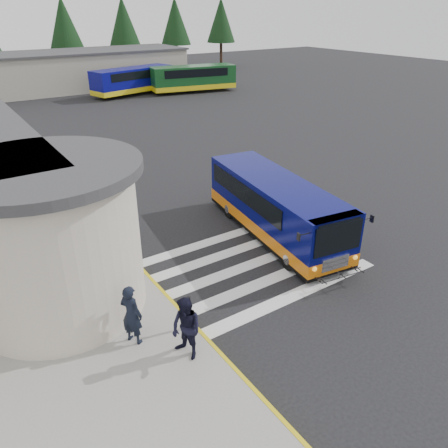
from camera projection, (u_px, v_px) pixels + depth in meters
ground at (246, 253)px, 17.49m from camera, size 140.00×140.00×0.00m
curb_strip at (113, 239)px, 18.40m from camera, size 0.12×34.00×0.16m
crosswalk at (248, 265)px, 16.64m from camera, size 8.00×5.35×0.01m
depot_building at (73, 70)px, 50.66m from camera, size 26.40×8.40×4.20m
tree_line at (50, 24)px, 54.63m from camera, size 58.40×4.40×10.00m
transit_bus at (275, 209)px, 18.42m from camera, size 3.83×8.95×2.46m
pedestrian_a at (131, 314)px, 12.29m from camera, size 0.74×0.83×1.90m
pedestrian_b at (186, 329)px, 11.76m from camera, size 0.92×1.07×1.88m
bollard at (189, 312)px, 12.99m from camera, size 0.09×0.09×1.12m
far_bus_a at (133, 80)px, 47.72m from camera, size 9.72×4.76×2.42m
far_bus_b at (193, 77)px, 49.04m from camera, size 9.81×4.32×2.45m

